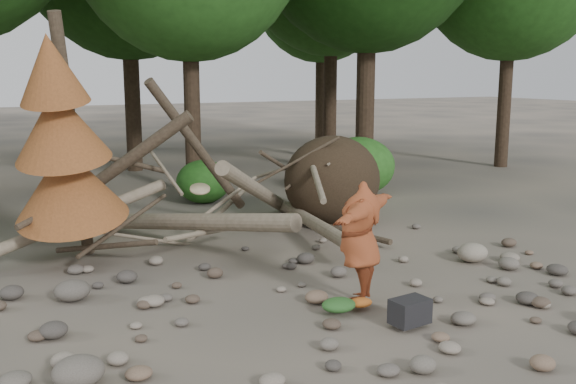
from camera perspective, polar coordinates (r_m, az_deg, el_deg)
name	(u,v)px	position (r m, az deg, el deg)	size (l,w,h in m)	color
ground	(325,303)	(9.57, 3.31, -9.83)	(120.00, 120.00, 0.00)	#514C44
deadfall_pile	(310,184)	(13.86, 2.00, 0.68)	(8.55, 5.24, 3.30)	#332619
dead_conifer	(63,147)	(11.31, -19.36, 3.77)	(2.06, 2.16, 4.35)	#4C3F30
bush_mid	(203,182)	(16.69, -7.53, 0.93)	(1.40, 1.40, 1.12)	#245A1A
bush_right	(358,166)	(17.73, 6.27, 2.32)	(2.00, 2.00, 1.60)	#2D6B21
frisbee_thrower	(360,241)	(9.32, 6.42, -4.31)	(3.56, 1.78, 1.89)	brown
backpack	(410,315)	(8.80, 10.77, -10.73)	(0.50, 0.34, 0.34)	black
cloth_green	(339,308)	(9.13, 4.52, -10.27)	(0.49, 0.41, 0.19)	#2A5C25
cloth_orange	(361,306)	(9.34, 6.49, -10.02)	(0.34, 0.28, 0.12)	#BB5E20
boulder_front_left	(78,371)	(7.52, -18.13, -14.92)	(0.56, 0.50, 0.34)	#665E55
boulder_mid_right	(473,253)	(11.96, 16.08, -5.19)	(0.56, 0.51, 0.34)	gray
boulder_mid_left	(72,290)	(10.13, -18.63, -8.29)	(0.52, 0.47, 0.31)	#5B554D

